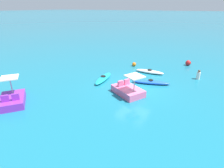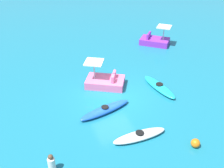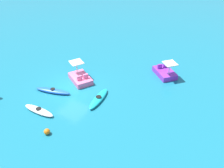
% 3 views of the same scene
% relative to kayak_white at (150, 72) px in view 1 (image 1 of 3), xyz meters
% --- Properties ---
extents(ground_plane, '(600.00, 600.00, 0.00)m').
position_rel_kayak_white_xyz_m(ground_plane, '(-3.88, -0.02, -0.16)').
color(ground_plane, '#19728C').
extents(kayak_white, '(0.83, 2.82, 0.37)m').
position_rel_kayak_white_xyz_m(kayak_white, '(0.00, 0.00, 0.00)').
color(kayak_white, white).
rests_on(kayak_white, ground_plane).
extents(kayak_blue, '(1.56, 3.24, 0.37)m').
position_rel_kayak_white_xyz_m(kayak_blue, '(-2.56, -0.98, -0.00)').
color(kayak_blue, blue).
rests_on(kayak_blue, ground_plane).
extents(kayak_cyan, '(3.13, 1.21, 0.37)m').
position_rel_kayak_white_xyz_m(kayak_cyan, '(-3.80, 3.00, -0.00)').
color(kayak_cyan, '#19B7C6').
rests_on(kayak_cyan, ground_plane).
extents(pedal_boat_pink, '(2.44, 2.82, 1.68)m').
position_rel_kayak_white_xyz_m(pedal_boat_pink, '(-5.29, -0.14, 0.17)').
color(pedal_boat_pink, pink).
rests_on(pedal_boat_pink, ground_plane).
extents(pedal_boat_purple, '(2.67, 2.81, 1.68)m').
position_rel_kayak_white_xyz_m(pedal_boat_purple, '(-10.50, 5.99, 0.17)').
color(pedal_boat_purple, purple).
rests_on(pedal_boat_purple, ground_plane).
extents(buoy_red, '(0.58, 0.58, 0.58)m').
position_rel_kayak_white_xyz_m(buoy_red, '(4.62, -2.85, 0.13)').
color(buoy_red, red).
rests_on(buoy_red, ground_plane).
extents(buoy_orange, '(0.43, 0.43, 0.43)m').
position_rel_kayak_white_xyz_m(buoy_orange, '(1.36, 2.26, 0.05)').
color(buoy_orange, orange).
rests_on(buoy_orange, ground_plane).
extents(person_near_shore, '(0.34, 0.34, 0.88)m').
position_rel_kayak_white_xyz_m(person_near_shore, '(0.63, -4.33, 0.22)').
color(person_near_shore, silver).
rests_on(person_near_shore, ground_plane).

